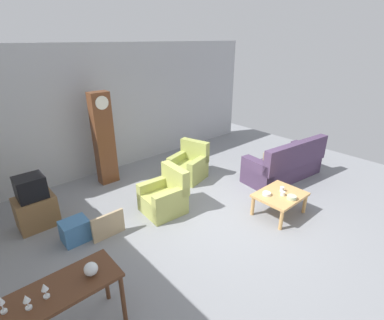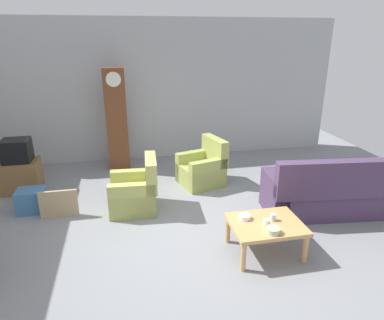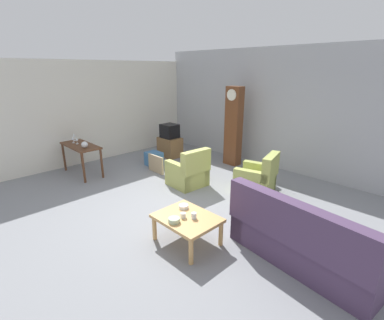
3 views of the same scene
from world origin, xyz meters
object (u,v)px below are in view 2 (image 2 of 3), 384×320
at_px(couch_floral, 330,193).
at_px(armchair_olive_near, 136,193).
at_px(cup_white_porcelain, 267,222).
at_px(cup_blue_rimmed, 273,217).
at_px(armchair_olive_far, 203,169).
at_px(bowl_white_stacked, 245,217).
at_px(coffee_table_wood, 266,227).
at_px(grandfather_clock, 117,120).
at_px(bowl_shallow_green, 273,230).
at_px(framed_picture_leaning, 59,204).
at_px(storage_box_blue, 32,200).
at_px(tv_crt, 16,150).
at_px(tv_stand_cabinet, 21,176).

distance_m(couch_floral, armchair_olive_near, 3.24).
relative_size(cup_white_porcelain, cup_blue_rimmed, 0.90).
xyz_separation_m(armchair_olive_far, bowl_white_stacked, (0.05, -2.26, 0.18)).
xyz_separation_m(armchair_olive_near, cup_white_porcelain, (1.63, -1.66, 0.19)).
height_order(coffee_table_wood, grandfather_clock, grandfather_clock).
distance_m(cup_white_porcelain, bowl_white_stacked, 0.31).
bearing_deg(grandfather_clock, bowl_white_stacked, -64.15).
distance_m(bowl_white_stacked, bowl_shallow_green, 0.47).
height_order(coffee_table_wood, framed_picture_leaning, framed_picture_leaning).
xyz_separation_m(storage_box_blue, cup_white_porcelain, (3.36, -1.95, 0.30)).
bearing_deg(armchair_olive_near, coffee_table_wood, -44.10).
distance_m(coffee_table_wood, framed_picture_leaning, 3.31).
relative_size(armchair_olive_near, bowl_shallow_green, 5.13).
xyz_separation_m(armchair_olive_far, framed_picture_leaning, (-2.61, -0.83, -0.07)).
bearing_deg(grandfather_clock, armchair_olive_far, -36.07).
distance_m(coffee_table_wood, tv_crt, 4.69).
xyz_separation_m(tv_crt, bowl_shallow_green, (3.73, -3.04, -0.32)).
bearing_deg(coffee_table_wood, bowl_shallow_green, -93.94).
distance_m(grandfather_clock, bowl_white_stacked, 3.88).
distance_m(coffee_table_wood, bowl_shallow_green, 0.27).
bearing_deg(couch_floral, cup_blue_rimmed, -150.53).
height_order(tv_crt, cup_blue_rimmed, tv_crt).
bearing_deg(framed_picture_leaning, bowl_white_stacked, -28.40).
height_order(couch_floral, tv_crt, couch_floral).
bearing_deg(tv_stand_cabinet, couch_floral, -20.62).
bearing_deg(cup_blue_rimmed, coffee_table_wood, -159.73).
bearing_deg(cup_blue_rimmed, couch_floral, 29.47).
bearing_deg(tv_crt, coffee_table_wood, -36.67).
xyz_separation_m(framed_picture_leaning, cup_white_porcelain, (2.88, -1.65, 0.26)).
bearing_deg(armchair_olive_near, armchair_olive_far, 30.93).
bearing_deg(cup_blue_rimmed, armchair_olive_far, 99.72).
bearing_deg(grandfather_clock, cup_white_porcelain, -62.63).
bearing_deg(armchair_olive_near, cup_white_porcelain, -45.54).
xyz_separation_m(grandfather_clock, storage_box_blue, (-1.47, -1.71, -0.91)).
bearing_deg(framed_picture_leaning, armchair_olive_near, 0.59).
bearing_deg(cup_white_porcelain, bowl_white_stacked, 136.42).
distance_m(coffee_table_wood, cup_white_porcelain, 0.12).
relative_size(grandfather_clock, cup_blue_rimmed, 22.96).
bearing_deg(coffee_table_wood, framed_picture_leaning, 151.28).
height_order(couch_floral, cup_blue_rimmed, couch_floral).
height_order(armchair_olive_far, storage_box_blue, armchair_olive_far).
height_order(grandfather_clock, storage_box_blue, grandfather_clock).
distance_m(cup_blue_rimmed, bowl_shallow_green, 0.32).
bearing_deg(tv_stand_cabinet, bowl_shallow_green, -39.19).
bearing_deg(bowl_shallow_green, grandfather_clock, 116.25).
height_order(coffee_table_wood, cup_white_porcelain, cup_white_porcelain).
relative_size(coffee_table_wood, tv_crt, 2.00).
relative_size(armchair_olive_near, grandfather_clock, 0.42).
distance_m(armchair_olive_far, storage_box_blue, 3.14).
xyz_separation_m(armchair_olive_near, armchair_olive_far, (1.36, 0.81, 0.00)).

